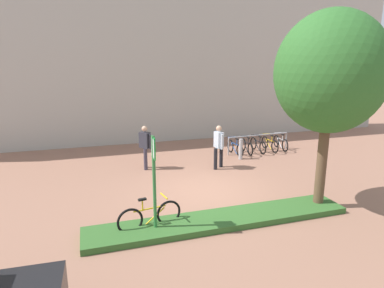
% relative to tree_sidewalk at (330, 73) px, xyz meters
% --- Properties ---
extents(ground_plane, '(60.00, 60.00, 0.00)m').
position_rel_tree_sidewalk_xyz_m(ground_plane, '(-2.60, 2.11, -3.80)').
color(ground_plane, '#936651').
extents(building_facade, '(28.00, 1.20, 10.00)m').
position_rel_tree_sidewalk_xyz_m(building_facade, '(-2.60, 10.14, 1.20)').
color(building_facade, '#B2ADA3').
rests_on(building_facade, ground).
extents(planter_strip, '(7.00, 1.10, 0.16)m').
position_rel_tree_sidewalk_xyz_m(planter_strip, '(-3.04, -0.06, -3.72)').
color(planter_strip, '#336028').
rests_on(planter_strip, ground).
extents(tree_sidewalk, '(2.93, 2.93, 5.43)m').
position_rel_tree_sidewalk_xyz_m(tree_sidewalk, '(0.00, 0.00, 0.00)').
color(tree_sidewalk, brown).
rests_on(tree_sidewalk, ground).
extents(parking_sign_post, '(0.08, 0.36, 2.43)m').
position_rel_tree_sidewalk_xyz_m(parking_sign_post, '(-4.78, -0.06, -2.21)').
color(parking_sign_post, '#2D7238').
rests_on(parking_sign_post, ground).
extents(bike_at_sign, '(1.67, 0.45, 0.86)m').
position_rel_tree_sidewalk_xyz_m(bike_at_sign, '(-4.87, 0.18, -3.45)').
color(bike_at_sign, black).
rests_on(bike_at_sign, ground).
extents(bike_rack_cluster, '(3.20, 1.76, 0.83)m').
position_rel_tree_sidewalk_xyz_m(bike_rack_cluster, '(1.40, 6.08, -3.46)').
color(bike_rack_cluster, '#99999E').
rests_on(bike_rack_cluster, ground).
extents(bollard_steel, '(0.16, 0.16, 0.90)m').
position_rel_tree_sidewalk_xyz_m(bollard_steel, '(0.06, 5.21, -3.35)').
color(bollard_steel, '#ADADB2').
rests_on(bollard_steel, ground).
extents(person_casual_tan, '(0.47, 0.61, 1.72)m').
position_rel_tree_sidewalk_xyz_m(person_casual_tan, '(-1.35, 4.31, -2.82)').
color(person_casual_tan, black).
rests_on(person_casual_tan, ground).
extents(person_suited_navy, '(0.44, 0.49, 1.72)m').
position_rel_tree_sidewalk_xyz_m(person_suited_navy, '(-4.10, 5.13, -2.82)').
color(person_suited_navy, '#383342').
rests_on(person_suited_navy, ground).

